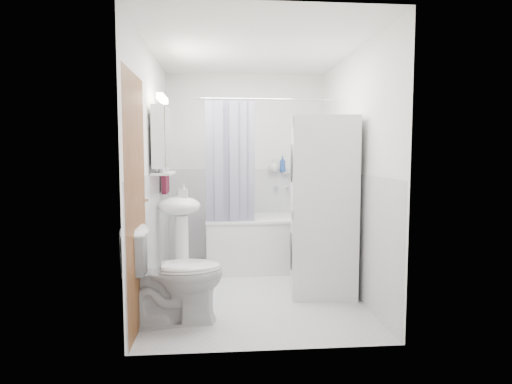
{
  "coord_description": "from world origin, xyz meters",
  "views": [
    {
      "loc": [
        -0.34,
        -4.2,
        1.38
      ],
      "look_at": [
        0.03,
        0.15,
        1.0
      ],
      "focal_mm": 30.0,
      "sensor_mm": 36.0,
      "label": 1
    }
  ],
  "objects": [
    {
      "name": "washer_dryer",
      "position": [
        0.68,
        -0.07,
        0.87
      ],
      "size": [
        0.7,
        0.69,
        1.75
      ],
      "rotation": [
        0.0,
        0.0,
        -0.14
      ],
      "color": "white",
      "rests_on": "ground"
    },
    {
      "name": "sink",
      "position": [
        -0.75,
        0.28,
        0.7
      ],
      "size": [
        0.44,
        0.37,
        1.04
      ],
      "color": "white",
      "rests_on": "ground"
    },
    {
      "name": "soap_pump",
      "position": [
        -0.71,
        0.25,
        0.95
      ],
      "size": [
        0.08,
        0.17,
        0.08
      ],
      "primitive_type": "imported",
      "color": "gray",
      "rests_on": "sink"
    },
    {
      "name": "shampoo_a",
      "position": [
        0.35,
        1.24,
        1.23
      ],
      "size": [
        0.13,
        0.17,
        0.13
      ],
      "primitive_type": "imported",
      "color": "gray",
      "rests_on": "shower_caddy"
    },
    {
      "name": "door",
      "position": [
        -0.95,
        -0.55,
        1.0
      ],
      "size": [
        0.05,
        2.0,
        2.0
      ],
      "color": "brown",
      "rests_on": "ground"
    },
    {
      "name": "room_walls",
      "position": [
        0.0,
        0.0,
        1.49
      ],
      "size": [
        2.6,
        2.6,
        2.6
      ],
      "color": "white",
      "rests_on": "ground"
    },
    {
      "name": "towel",
      "position": [
        -0.94,
        0.61,
        1.33
      ],
      "size": [
        0.07,
        0.3,
        0.74
      ],
      "color": "#57162A",
      "rests_on": "room_walls"
    },
    {
      "name": "curtain_rod",
      "position": [
        0.33,
        0.59,
        2.0
      ],
      "size": [
        1.84,
        0.02,
        0.02
      ],
      "primitive_type": "cylinder",
      "rotation": [
        0.0,
        1.57,
        0.0
      ],
      "color": "silver",
      "rests_on": "room_walls"
    },
    {
      "name": "wainscot",
      "position": [
        0.0,
        0.29,
        0.6
      ],
      "size": [
        1.98,
        2.58,
        2.58
      ],
      "color": "white",
      "rests_on": "ground"
    },
    {
      "name": "bathtub",
      "position": [
        0.33,
        0.92,
        0.35
      ],
      "size": [
        1.66,
        0.79,
        0.63
      ],
      "color": "white",
      "rests_on": "ground"
    },
    {
      "name": "shampoo_b",
      "position": [
        0.47,
        1.24,
        1.2
      ],
      "size": [
        0.08,
        0.21,
        0.08
      ],
      "primitive_type": "imported",
      "color": "#254995",
      "rests_on": "shower_caddy"
    },
    {
      "name": "shelf_cup",
      "position": [
        -0.89,
        0.22,
        1.26
      ],
      "size": [
        0.1,
        0.09,
        0.1
      ],
      "primitive_type": "imported",
      "color": "gray",
      "rests_on": "shelf"
    },
    {
      "name": "shower_caddy",
      "position": [
        0.58,
        1.24,
        1.15
      ],
      "size": [
        0.22,
        0.06,
        0.02
      ],
      "primitive_type": "cube",
      "color": "silver",
      "rests_on": "room_walls"
    },
    {
      "name": "shower_curtain",
      "position": [
        -0.22,
        0.59,
        1.25
      ],
      "size": [
        0.55,
        0.02,
        1.45
      ],
      "color": "#141240",
      "rests_on": "curtain_rod"
    },
    {
      "name": "shelf",
      "position": [
        -0.89,
        0.1,
        1.2
      ],
      "size": [
        0.18,
        0.54,
        0.02
      ],
      "primitive_type": "cube",
      "color": "silver",
      "rests_on": "room_walls"
    },
    {
      "name": "shelf_bottle",
      "position": [
        -0.89,
        -0.05,
        1.25
      ],
      "size": [
        0.07,
        0.18,
        0.07
      ],
      "primitive_type": "imported",
      "color": "gray",
      "rests_on": "shelf"
    },
    {
      "name": "medicine_cabinet",
      "position": [
        -0.9,
        0.1,
        1.57
      ],
      "size": [
        0.13,
        0.5,
        0.71
      ],
      "color": "white",
      "rests_on": "room_walls"
    },
    {
      "name": "tub_spout",
      "position": [
        0.53,
        1.25,
        0.95
      ],
      "size": [
        0.04,
        0.12,
        0.04
      ],
      "primitive_type": "cylinder",
      "rotation": [
        1.57,
        0.0,
        0.0
      ],
      "color": "silver",
      "rests_on": "room_walls"
    },
    {
      "name": "floor",
      "position": [
        0.0,
        0.0,
        0.0
      ],
      "size": [
        2.6,
        2.6,
        0.0
      ],
      "primitive_type": "plane",
      "color": "silver",
      "rests_on": "ground"
    },
    {
      "name": "toilet",
      "position": [
        -0.72,
        -0.72,
        0.4
      ],
      "size": [
        0.87,
        0.56,
        0.8
      ],
      "primitive_type": "imported",
      "rotation": [
        0.0,
        0.0,
        1.71
      ],
      "color": "white",
      "rests_on": "ground"
    }
  ]
}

